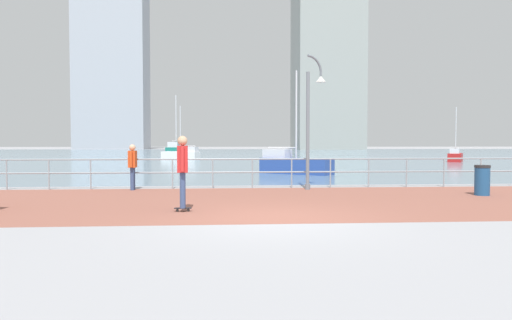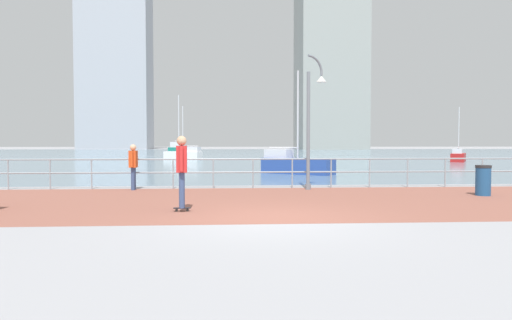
# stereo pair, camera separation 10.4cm
# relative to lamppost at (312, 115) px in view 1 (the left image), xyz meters

# --- Properties ---
(ground) EXTENTS (220.00, 220.00, 0.00)m
(ground) POSITION_rel_lamppost_xyz_m (-2.02, 34.04, -2.55)
(ground) COLOR #9E9EA3
(brick_paving) EXTENTS (28.00, 7.13, 0.01)m
(brick_paving) POSITION_rel_lamppost_xyz_m (-2.02, -3.04, -2.55)
(brick_paving) COLOR #935647
(brick_paving) RESTS_ON ground
(harbor_water) EXTENTS (180.00, 88.00, 0.00)m
(harbor_water) POSITION_rel_lamppost_xyz_m (-2.02, 45.52, -2.55)
(harbor_water) COLOR #6B899E
(harbor_water) RESTS_ON ground
(waterfront_railing) EXTENTS (25.25, 0.06, 1.06)m
(waterfront_railing) POSITION_rel_lamppost_xyz_m (-2.02, 0.52, -1.82)
(waterfront_railing) COLOR #8C99A3
(waterfront_railing) RESTS_ON ground
(lamppost) EXTENTS (0.77, 0.51, 4.62)m
(lamppost) POSITION_rel_lamppost_xyz_m (0.00, 0.00, 0.00)
(lamppost) COLOR slate
(lamppost) RESTS_ON ground
(skateboarder) EXTENTS (0.41, 0.55, 1.78)m
(skateboarder) POSITION_rel_lamppost_xyz_m (-4.00, -4.81, -1.48)
(skateboarder) COLOR black
(skateboarder) RESTS_ON ground
(bystander) EXTENTS (0.25, 0.55, 1.56)m
(bystander) POSITION_rel_lamppost_xyz_m (-6.13, 0.17, -1.64)
(bystander) COLOR #384C7A
(bystander) RESTS_ON ground
(trash_bin) EXTENTS (0.46, 0.46, 0.93)m
(trash_bin) POSITION_rel_lamppost_xyz_m (4.85, -2.17, -2.08)
(trash_bin) COLOR navy
(trash_bin) RESTS_ON ground
(sailboat_gray) EXTENTS (3.70, 2.46, 5.00)m
(sailboat_gray) POSITION_rel_lamppost_xyz_m (-6.95, 27.50, -2.07)
(sailboat_gray) COLOR white
(sailboat_gray) RESTS_ON ground
(sailboat_navy) EXTENTS (3.69, 3.21, 5.28)m
(sailboat_navy) POSITION_rel_lamppost_xyz_m (0.56, 7.74, -2.05)
(sailboat_navy) COLOR #284799
(sailboat_navy) RESTS_ON ground
(sailboat_blue) EXTENTS (2.54, 3.30, 4.56)m
(sailboat_blue) POSITION_rel_lamppost_xyz_m (16.32, 21.41, -2.12)
(sailboat_blue) COLOR #B21E1E
(sailboat_blue) RESTS_ON ground
(sailboat_ivory) EXTENTS (1.89, 5.05, 6.96)m
(sailboat_ivory) POSITION_rel_lamppost_xyz_m (-8.43, 36.73, -1.89)
(sailboat_ivory) COLOR #197266
(sailboat_ivory) RESTS_ON ground
(tower_beige) EXTENTS (16.05, 10.51, 40.79)m
(tower_beige) POSITION_rel_lamppost_xyz_m (-29.20, 95.00, 17.01)
(tower_beige) COLOR #A3A8B2
(tower_beige) RESTS_ON ground
(tower_concrete) EXTENTS (14.61, 14.11, 44.17)m
(tower_concrete) POSITION_rel_lamppost_xyz_m (20.44, 87.83, 18.70)
(tower_concrete) COLOR #939993
(tower_concrete) RESTS_ON ground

